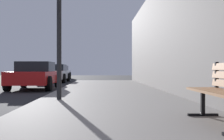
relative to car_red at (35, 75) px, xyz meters
The scene contains 4 objects.
sidewalk 9.67m from the car_red, 69.34° to the right, with size 4.00×32.00×0.15m, color gray.
car_red is the anchor object (origin of this frame).
car_white 7.21m from the car_red, 92.22° to the left, with size 1.94×4.33×1.27m.
car_silver 14.02m from the car_red, 93.84° to the left, with size 2.00×4.50×1.27m.
Camera 1 is at (3.63, -4.52, 0.92)m, focal length 46.54 mm.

